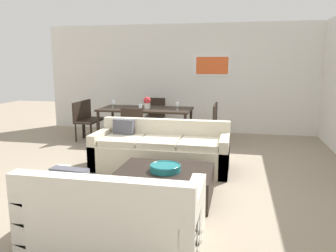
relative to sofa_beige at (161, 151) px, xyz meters
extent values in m
plane|color=gray|center=(0.14, -0.34, -0.29)|extent=(18.00, 18.00, 0.00)
cube|color=silver|center=(0.44, 3.19, 1.06)|extent=(8.40, 0.06, 2.70)
cube|color=white|center=(0.57, 3.15, 1.39)|extent=(0.92, 0.02, 0.52)
cube|color=#E55926|center=(0.57, 3.13, 1.39)|extent=(0.78, 0.01, 0.42)
cube|color=beige|center=(0.01, -0.04, -0.08)|extent=(2.23, 0.90, 0.42)
cube|color=beige|center=(0.01, 0.33, 0.31)|extent=(2.23, 0.16, 0.36)
cube|color=beige|center=(-1.04, -0.04, 0.01)|extent=(0.14, 0.90, 0.60)
cube|color=beige|center=(1.05, -0.04, 0.01)|extent=(0.14, 0.90, 0.60)
cube|color=beige|center=(-0.64, -0.08, 0.18)|extent=(0.63, 0.70, 0.10)
cube|color=beige|center=(0.01, -0.08, 0.18)|extent=(0.63, 0.70, 0.10)
cube|color=beige|center=(0.66, -0.08, 0.18)|extent=(0.63, 0.70, 0.10)
cube|color=#4C4C56|center=(-0.70, 0.15, 0.31)|extent=(0.37, 0.16, 0.36)
cube|color=silver|center=(0.10, -2.38, -0.08)|extent=(1.69, 0.90, 0.42)
cube|color=silver|center=(0.10, -2.75, 0.31)|extent=(1.69, 0.16, 0.36)
cube|color=silver|center=(0.87, -2.38, 0.01)|extent=(0.14, 0.90, 0.60)
cube|color=silver|center=(-0.68, -2.38, 0.01)|extent=(0.14, 0.90, 0.60)
cube|color=silver|center=(0.45, -2.34, 0.18)|extent=(0.68, 0.70, 0.10)
cube|color=silver|center=(-0.26, -2.34, 0.18)|extent=(0.68, 0.70, 0.10)
cube|color=#4C4C56|center=(-0.27, -2.57, 0.31)|extent=(0.37, 0.15, 0.36)
cube|color=black|center=(0.34, -1.23, -0.10)|extent=(1.22, 0.92, 0.38)
cylinder|color=#19666B|center=(0.36, -1.28, 0.13)|extent=(0.40, 0.40, 0.08)
torus|color=#19666B|center=(0.36, -1.28, 0.17)|extent=(0.40, 0.40, 0.02)
cube|color=black|center=(-0.77, 1.85, 0.44)|extent=(2.03, 0.98, 0.04)
cylinder|color=black|center=(-1.73, 1.43, 0.06)|extent=(0.06, 0.06, 0.71)
cylinder|color=black|center=(0.18, 1.43, 0.06)|extent=(0.06, 0.06, 0.71)
cylinder|color=black|center=(-1.73, 2.28, 0.06)|extent=(0.06, 0.06, 0.71)
cylinder|color=black|center=(0.18, 2.28, 0.06)|extent=(0.06, 0.06, 0.71)
cube|color=black|center=(-0.77, 2.66, 0.14)|extent=(0.44, 0.44, 0.04)
cube|color=black|center=(-0.77, 2.86, 0.37)|extent=(0.44, 0.04, 0.43)
cylinder|color=black|center=(-0.95, 2.48, -0.09)|extent=(0.04, 0.04, 0.41)
cylinder|color=black|center=(-0.59, 2.48, -0.09)|extent=(0.04, 0.04, 0.41)
cylinder|color=black|center=(-0.95, 2.84, -0.09)|extent=(0.04, 0.04, 0.41)
cylinder|color=black|center=(-0.59, 2.84, -0.09)|extent=(0.04, 0.04, 0.41)
cube|color=black|center=(-2.11, 2.07, 0.14)|extent=(0.44, 0.44, 0.04)
cube|color=black|center=(-2.31, 2.07, 0.37)|extent=(0.04, 0.44, 0.43)
cylinder|color=black|center=(-1.93, 1.89, -0.09)|extent=(0.04, 0.04, 0.41)
cylinder|color=black|center=(-1.93, 2.25, -0.09)|extent=(0.04, 0.04, 0.41)
cylinder|color=black|center=(-2.29, 1.89, -0.09)|extent=(0.04, 0.04, 0.41)
cylinder|color=black|center=(-2.29, 2.25, -0.09)|extent=(0.04, 0.04, 0.41)
cube|color=black|center=(0.56, 2.07, 0.14)|extent=(0.44, 0.44, 0.04)
cube|color=black|center=(0.76, 2.07, 0.37)|extent=(0.04, 0.44, 0.43)
cylinder|color=black|center=(0.38, 2.25, -0.09)|extent=(0.04, 0.04, 0.41)
cylinder|color=black|center=(0.38, 1.89, -0.09)|extent=(0.04, 0.04, 0.41)
cylinder|color=black|center=(0.74, 2.25, -0.09)|extent=(0.04, 0.04, 0.41)
cylinder|color=black|center=(0.74, 1.89, -0.09)|extent=(0.04, 0.04, 0.41)
cube|color=black|center=(-2.11, 1.63, 0.14)|extent=(0.44, 0.44, 0.04)
cube|color=black|center=(-2.31, 1.63, 0.37)|extent=(0.04, 0.44, 0.43)
cylinder|color=black|center=(-1.93, 1.45, -0.09)|extent=(0.04, 0.04, 0.41)
cylinder|color=black|center=(-1.93, 1.81, -0.09)|extent=(0.04, 0.04, 0.41)
cylinder|color=black|center=(-2.29, 1.45, -0.09)|extent=(0.04, 0.04, 0.41)
cylinder|color=black|center=(-2.29, 1.81, -0.09)|extent=(0.04, 0.04, 0.41)
cube|color=black|center=(0.56, 1.63, 0.14)|extent=(0.44, 0.44, 0.04)
cube|color=black|center=(0.76, 1.63, 0.37)|extent=(0.04, 0.44, 0.43)
cylinder|color=black|center=(0.38, 1.81, -0.09)|extent=(0.04, 0.04, 0.41)
cylinder|color=black|center=(0.38, 1.45, -0.09)|extent=(0.04, 0.04, 0.41)
cylinder|color=black|center=(0.74, 1.81, -0.09)|extent=(0.04, 0.04, 0.41)
cylinder|color=black|center=(0.74, 1.45, -0.09)|extent=(0.04, 0.04, 0.41)
cube|color=black|center=(-0.77, 1.05, 0.14)|extent=(0.44, 0.44, 0.04)
cube|color=black|center=(-0.77, 0.85, 0.37)|extent=(0.44, 0.04, 0.43)
cylinder|color=black|center=(-0.59, 1.23, -0.09)|extent=(0.04, 0.04, 0.41)
cylinder|color=black|center=(-0.95, 1.23, -0.09)|extent=(0.04, 0.04, 0.41)
cylinder|color=black|center=(-0.59, 0.87, -0.09)|extent=(0.04, 0.04, 0.41)
cylinder|color=black|center=(-0.95, 0.87, -0.09)|extent=(0.04, 0.04, 0.41)
cylinder|color=silver|center=(-1.51, 1.73, 0.46)|extent=(0.06, 0.06, 0.01)
cylinder|color=silver|center=(-1.51, 1.73, 0.50)|extent=(0.01, 0.01, 0.08)
cylinder|color=silver|center=(-1.51, 1.73, 0.59)|extent=(0.08, 0.08, 0.09)
cylinder|color=silver|center=(-0.04, 1.73, 0.46)|extent=(0.06, 0.06, 0.01)
cylinder|color=silver|center=(-0.04, 1.73, 0.50)|extent=(0.01, 0.01, 0.08)
cylinder|color=silver|center=(-0.04, 1.73, 0.58)|extent=(0.07, 0.07, 0.08)
cylinder|color=silver|center=(-0.77, 1.43, 0.46)|extent=(0.06, 0.06, 0.01)
cylinder|color=silver|center=(-0.77, 1.43, 0.49)|extent=(0.01, 0.01, 0.06)
cylinder|color=silver|center=(-0.77, 1.43, 0.56)|extent=(0.07, 0.07, 0.08)
cylinder|color=silver|center=(-0.73, 1.82, 0.52)|extent=(0.14, 0.14, 0.12)
sphere|color=red|center=(-0.73, 1.82, 0.64)|extent=(0.16, 0.16, 0.16)
camera|label=1|loc=(1.24, -5.30, 1.45)|focal=35.92mm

